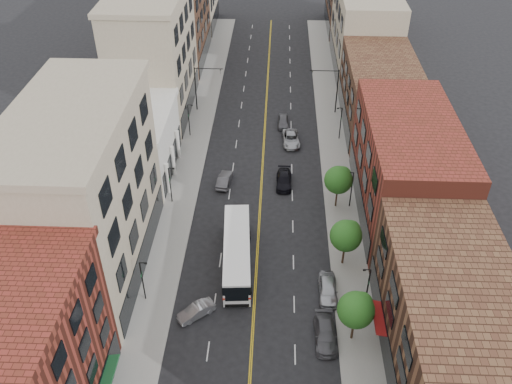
# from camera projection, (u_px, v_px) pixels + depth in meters

# --- Properties ---
(ground) EXTENTS (220.00, 220.00, 0.00)m
(ground) POSITION_uv_depth(u_px,v_px,m) (250.00, 372.00, 48.00)
(ground) COLOR black
(ground) RESTS_ON ground
(sidewalk_left) EXTENTS (4.00, 110.00, 0.15)m
(sidewalk_left) POSITION_uv_depth(u_px,v_px,m) (192.00, 154.00, 76.25)
(sidewalk_left) COLOR gray
(sidewalk_left) RESTS_ON ground
(sidewalk_right) EXTENTS (4.00, 110.00, 0.15)m
(sidewalk_right) POSITION_uv_depth(u_px,v_px,m) (335.00, 157.00, 75.57)
(sidewalk_right) COLOR gray
(sidewalk_right) RESTS_ON ground
(bldg_l_redbrick) EXTENTS (10.00, 16.00, 14.00)m
(bldg_l_redbrick) POSITION_uv_depth(u_px,v_px,m) (14.00, 377.00, 39.59)
(bldg_l_redbrick) COLOR maroon
(bldg_l_redbrick) RESTS_ON ground
(bldg_l_tanoffice) EXTENTS (10.00, 22.00, 18.00)m
(bldg_l_tanoffice) POSITION_uv_depth(u_px,v_px,m) (85.00, 197.00, 53.56)
(bldg_l_tanoffice) COLOR gray
(bldg_l_tanoffice) RESTS_ON ground
(bldg_l_white) EXTENTS (10.00, 14.00, 8.00)m
(bldg_l_white) POSITION_uv_depth(u_px,v_px,m) (133.00, 144.00, 70.94)
(bldg_l_white) COLOR silver
(bldg_l_white) RESTS_ON ground
(bldg_l_far_a) EXTENTS (10.00, 20.00, 18.00)m
(bldg_l_far_a) POSITION_uv_depth(u_px,v_px,m) (154.00, 56.00, 81.51)
(bldg_l_far_a) COLOR gray
(bldg_l_far_a) RESTS_ON ground
(bldg_l_far_b) EXTENTS (10.00, 20.00, 15.00)m
(bldg_l_far_b) POSITION_uv_depth(u_px,v_px,m) (176.00, 20.00, 98.39)
(bldg_l_far_b) COLOR #512F20
(bldg_l_far_b) RESTS_ON ground
(bldg_r_near) EXTENTS (10.00, 26.00, 10.00)m
(bldg_r_near) POSITION_uv_depth(u_px,v_px,m) (456.00, 343.00, 44.41)
(bldg_r_near) COLOR #512F20
(bldg_r_near) RESTS_ON ground
(bldg_r_mid) EXTENTS (10.00, 22.00, 12.00)m
(bldg_r_mid) POSITION_uv_depth(u_px,v_px,m) (406.00, 168.00, 62.98)
(bldg_r_mid) COLOR maroon
(bldg_r_mid) RESTS_ON ground
(bldg_r_far_a) EXTENTS (10.00, 20.00, 10.00)m
(bldg_r_far_a) POSITION_uv_depth(u_px,v_px,m) (380.00, 94.00, 80.35)
(bldg_r_far_a) COLOR #512F20
(bldg_r_far_a) RESTS_ON ground
(bldg_r_far_b) EXTENTS (10.00, 22.00, 14.00)m
(bldg_r_far_b) POSITION_uv_depth(u_px,v_px,m) (365.00, 30.00, 95.92)
(bldg_r_far_b) COLOR gray
(bldg_r_far_b) RESTS_ON ground
(bldg_r_far_c) EXTENTS (10.00, 18.00, 11.00)m
(bldg_r_far_c) POSITION_uv_depth(u_px,v_px,m) (353.00, 2.00, 112.79)
(bldg_r_far_c) COLOR #512F20
(bldg_r_far_c) RESTS_ON ground
(tree_r_1) EXTENTS (3.40, 3.40, 5.59)m
(tree_r_1) POSITION_uv_depth(u_px,v_px,m) (357.00, 309.00, 48.45)
(tree_r_1) COLOR black
(tree_r_1) RESTS_ON sidewalk_right
(tree_r_2) EXTENTS (3.40, 3.40, 5.59)m
(tree_r_2) POSITION_uv_depth(u_px,v_px,m) (347.00, 235.00, 56.44)
(tree_r_2) COLOR black
(tree_r_2) RESTS_ON sidewalk_right
(tree_r_3) EXTENTS (3.40, 3.40, 5.59)m
(tree_r_3) POSITION_uv_depth(u_px,v_px,m) (339.00, 179.00, 64.42)
(tree_r_3) COLOR black
(tree_r_3) RESTS_ON sidewalk_right
(lamp_l_1) EXTENTS (0.81, 0.55, 5.05)m
(lamp_l_1) POSITION_uv_depth(u_px,v_px,m) (143.00, 279.00, 52.99)
(lamp_l_1) COLOR black
(lamp_l_1) RESTS_ON sidewalk_left
(lamp_l_2) EXTENTS (0.81, 0.55, 5.05)m
(lamp_l_2) POSITION_uv_depth(u_px,v_px,m) (170.00, 183.00, 65.76)
(lamp_l_2) COLOR black
(lamp_l_2) RESTS_ON sidewalk_left
(lamp_l_3) EXTENTS (0.81, 0.55, 5.05)m
(lamp_l_3) POSITION_uv_depth(u_px,v_px,m) (189.00, 118.00, 78.54)
(lamp_l_3) COLOR black
(lamp_l_3) RESTS_ON sidewalk_left
(lamp_r_1) EXTENTS (0.81, 0.55, 5.05)m
(lamp_r_1) POSITION_uv_depth(u_px,v_px,m) (367.00, 286.00, 52.23)
(lamp_r_1) COLOR black
(lamp_r_1) RESTS_ON sidewalk_right
(lamp_r_2) EXTENTS (0.81, 0.55, 5.05)m
(lamp_r_2) POSITION_uv_depth(u_px,v_px,m) (351.00, 188.00, 65.01)
(lamp_r_2) COLOR black
(lamp_r_2) RESTS_ON sidewalk_right
(lamp_r_3) EXTENTS (0.81, 0.55, 5.05)m
(lamp_r_3) POSITION_uv_depth(u_px,v_px,m) (340.00, 122.00, 77.79)
(lamp_r_3) COLOR black
(lamp_r_3) RESTS_ON sidewalk_right
(signal_mast_left) EXTENTS (4.49, 0.18, 7.20)m
(signal_mast_left) POSITION_uv_depth(u_px,v_px,m) (200.00, 84.00, 83.90)
(signal_mast_left) COLOR black
(signal_mast_left) RESTS_ON sidewalk_left
(signal_mast_right) EXTENTS (4.49, 0.18, 7.20)m
(signal_mast_right) POSITION_uv_depth(u_px,v_px,m) (333.00, 86.00, 83.19)
(signal_mast_right) COLOR black
(signal_mast_right) RESTS_ON sidewalk_right
(city_bus) EXTENTS (3.68, 12.76, 3.24)m
(city_bus) POSITION_uv_depth(u_px,v_px,m) (237.00, 251.00, 57.68)
(city_bus) COLOR white
(city_bus) RESTS_ON ground
(car_angle_b) EXTENTS (3.86, 3.45, 1.27)m
(car_angle_b) POSITION_uv_depth(u_px,v_px,m) (196.00, 311.00, 52.72)
(car_angle_b) COLOR #ACAEB3
(car_angle_b) RESTS_ON ground
(car_parked_mid) EXTENTS (2.16, 5.02, 1.44)m
(car_parked_mid) POSITION_uv_depth(u_px,v_px,m) (325.00, 334.00, 50.42)
(car_parked_mid) COLOR #4A494E
(car_parked_mid) RESTS_ON ground
(car_parked_far) EXTENTS (1.90, 4.70, 1.60)m
(car_parked_far) POSITION_uv_depth(u_px,v_px,m) (328.00, 289.00, 54.79)
(car_parked_far) COLOR #ABADB3
(car_parked_far) RESTS_ON ground
(car_lane_behind) EXTENTS (1.98, 4.42, 1.41)m
(car_lane_behind) POSITION_uv_depth(u_px,v_px,m) (224.00, 180.00, 70.20)
(car_lane_behind) COLOR #49484D
(car_lane_behind) RESTS_ON ground
(car_lane_a) EXTENTS (2.02, 4.85, 1.40)m
(car_lane_a) POSITION_uv_depth(u_px,v_px,m) (284.00, 180.00, 70.14)
(car_lane_a) COLOR black
(car_lane_a) RESTS_ON ground
(car_lane_b) EXTENTS (2.80, 5.39, 1.45)m
(car_lane_b) POSITION_uv_depth(u_px,v_px,m) (291.00, 139.00, 78.30)
(car_lane_b) COLOR #9A9CA2
(car_lane_b) RESTS_ON ground
(car_lane_c) EXTENTS (1.69, 4.12, 1.40)m
(car_lane_c) POSITION_uv_depth(u_px,v_px,m) (283.00, 121.00, 82.38)
(car_lane_c) COLOR #535258
(car_lane_c) RESTS_ON ground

